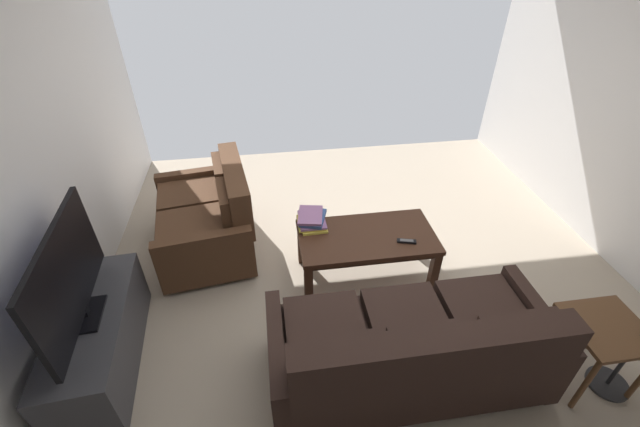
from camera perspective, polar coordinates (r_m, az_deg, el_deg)
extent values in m
cube|color=tan|center=(3.76, 6.73, -10.30)|extent=(4.87, 5.47, 0.01)
cube|color=silver|center=(3.22, -37.98, 5.24)|extent=(0.12, 5.47, 2.89)
cylinder|color=black|center=(3.68, 21.59, -13.78)|extent=(0.05, 0.05, 0.06)
cylinder|color=black|center=(3.31, -3.66, -17.75)|extent=(0.05, 0.05, 0.06)
cylinder|color=black|center=(3.37, 27.07, -22.32)|extent=(0.05, 0.05, 0.06)
cube|color=black|center=(3.06, 12.11, -18.54)|extent=(1.69, 0.81, 0.36)
cube|color=black|center=(3.10, 22.71, -13.51)|extent=(0.53, 0.71, 0.10)
cube|color=black|center=(2.89, 12.57, -15.53)|extent=(0.53, 0.71, 0.10)
cube|color=black|center=(2.77, 1.01, -17.23)|extent=(0.53, 0.71, 0.10)
cube|color=black|center=(2.58, 15.72, -19.71)|extent=(1.69, 0.18, 0.48)
cube|color=black|center=(2.87, 25.71, -15.32)|extent=(0.51, 0.12, 0.34)
cube|color=black|center=(2.64, 14.83, -17.81)|extent=(0.51, 0.12, 0.34)
cube|color=black|center=(2.51, 2.04, -19.91)|extent=(0.51, 0.12, 0.34)
cube|color=black|center=(3.37, 27.28, -14.41)|extent=(0.10, 0.81, 0.52)
cube|color=black|center=(2.88, -5.93, -20.17)|extent=(0.10, 0.81, 0.52)
cylinder|color=black|center=(4.65, -20.15, -1.56)|extent=(0.06, 0.06, 0.06)
cylinder|color=black|center=(3.98, -20.18, -8.93)|extent=(0.06, 0.06, 0.06)
cylinder|color=black|center=(4.62, -11.52, -0.11)|extent=(0.06, 0.06, 0.06)
cylinder|color=black|center=(3.94, -9.96, -7.29)|extent=(0.06, 0.06, 0.06)
cube|color=#4C301E|center=(4.14, -15.96, -1.93)|extent=(0.96, 1.14, 0.37)
cube|color=#4C301E|center=(4.23, -16.95, 2.60)|extent=(0.79, 0.58, 0.10)
cube|color=#4C301E|center=(3.80, -16.60, -1.48)|extent=(0.79, 0.58, 0.10)
cube|color=#4C301E|center=(3.93, -11.76, 3.31)|extent=(0.32, 1.05, 0.49)
cube|color=#4C301E|center=(4.15, -13.69, 4.90)|extent=(0.18, 0.48, 0.35)
cube|color=#4C301E|center=(3.71, -12.96, 0.98)|extent=(0.18, 0.48, 0.35)
cube|color=#4C301E|center=(4.57, -16.52, 2.95)|extent=(0.83, 0.22, 0.53)
cube|color=#4C301E|center=(3.66, -15.62, -6.30)|extent=(0.83, 0.22, 0.53)
cube|color=#3D2316|center=(3.56, 6.59, -3.27)|extent=(1.19, 0.63, 0.04)
cube|color=#3D2316|center=(3.59, 6.54, -3.82)|extent=(1.09, 0.57, 0.05)
cube|color=#3D2316|center=(4.06, 12.99, -2.72)|extent=(0.07, 0.07, 0.44)
cube|color=#3D2316|center=(3.84, -2.61, -4.28)|extent=(0.07, 0.07, 0.44)
cube|color=#3D2316|center=(3.69, 15.71, -7.87)|extent=(0.07, 0.07, 0.44)
cube|color=#3D2316|center=(3.44, -1.62, -10.02)|extent=(0.07, 0.07, 0.44)
cube|color=brown|center=(3.34, 35.48, -12.92)|extent=(0.48, 0.48, 0.03)
cylinder|color=brown|center=(3.73, 34.51, -12.83)|extent=(0.04, 0.04, 0.52)
cylinder|color=brown|center=(3.49, 29.21, -14.35)|extent=(0.04, 0.04, 0.52)
cylinder|color=brown|center=(3.32, 33.18, -19.51)|extent=(0.04, 0.04, 0.52)
cylinder|color=#262628|center=(3.75, 35.31, -18.92)|extent=(0.28, 0.28, 0.02)
cube|color=#38383D|center=(3.44, -28.60, -15.21)|extent=(0.54, 1.26, 0.50)
cube|color=black|center=(3.49, -30.63, -15.27)|extent=(0.09, 1.05, 0.30)
cube|color=black|center=(3.54, -28.43, -13.37)|extent=(0.22, 0.25, 0.06)
cube|color=black|center=(3.26, -29.91, -12.24)|extent=(0.22, 0.33, 0.02)
cube|color=black|center=(3.24, -30.13, -11.76)|extent=(0.04, 0.06, 0.06)
cube|color=black|center=(3.03, -32.00, -7.40)|extent=(0.11, 1.11, 0.64)
cube|color=navy|center=(3.03, -32.35, -7.43)|extent=(0.08, 1.08, 0.61)
cube|color=#E0CC4C|center=(3.63, -0.99, -1.47)|extent=(0.23, 0.30, 0.02)
cube|color=#E0CC4C|center=(3.62, -1.28, -1.30)|extent=(0.24, 0.25, 0.02)
cube|color=#996699|center=(3.62, -1.13, -0.88)|extent=(0.23, 0.30, 0.02)
cube|color=#385693|center=(3.60, -1.00, -0.63)|extent=(0.28, 0.33, 0.03)
cube|color=#996699|center=(3.59, -1.36, -0.26)|extent=(0.26, 0.32, 0.02)
cube|color=black|center=(3.52, 12.07, -3.84)|extent=(0.17, 0.08, 0.02)
cube|color=#59595B|center=(3.51, 12.09, -3.70)|extent=(0.11, 0.06, 0.00)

